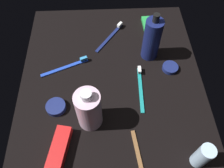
{
  "coord_description": "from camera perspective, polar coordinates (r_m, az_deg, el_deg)",
  "views": [
    {
      "loc": [
        41.59,
        -1.83,
        66.56
      ],
      "look_at": [
        0.0,
        0.0,
        3.0
      ],
      "focal_mm": 36.48,
      "sensor_mm": 36.0,
      "label": 1
    }
  ],
  "objects": [
    {
      "name": "toothbrush_blue",
      "position": [
        0.85,
        -11.07,
        4.46
      ],
      "size": [
        7.97,
        17.1,
        2.1
      ],
      "color": "blue",
      "rests_on": "ground_plane"
    },
    {
      "name": "cream_tin_right",
      "position": [
        0.76,
        -13.88,
        -5.59
      ],
      "size": [
        6.4,
        6.4,
        1.77
      ],
      "primitive_type": "cylinder",
      "color": "navy",
      "rests_on": "ground_plane"
    },
    {
      "name": "toothbrush_navy",
      "position": [
        0.94,
        -0.21,
        12.08
      ],
      "size": [
        15.25,
        11.58,
        2.1
      ],
      "color": "navy",
      "rests_on": "ground_plane"
    },
    {
      "name": "bodywash_bottle",
      "position": [
        0.67,
        -5.85,
        -6.36
      ],
      "size": [
        7.53,
        7.53,
        16.6
      ],
      "color": "silver",
      "rests_on": "ground_plane"
    },
    {
      "name": "toothbrush_brown",
      "position": [
        0.68,
        7.13,
        -19.25
      ],
      "size": [
        18.01,
        3.39,
        2.1
      ],
      "color": "brown",
      "rests_on": "ground_plane"
    },
    {
      "name": "deodorant_stick",
      "position": [
        0.68,
        21.72,
        -16.42
      ],
      "size": [
        4.08,
        4.08,
        10.07
      ],
      "primitive_type": "cylinder",
      "color": "silver",
      "rests_on": "ground_plane"
    },
    {
      "name": "lotion_bottle",
      "position": [
        0.83,
        9.96,
        11.01
      ],
      "size": [
        6.15,
        6.15,
        19.17
      ],
      "color": "navy",
      "rests_on": "ground_plane"
    },
    {
      "name": "cream_tin_left",
      "position": [
        0.85,
        14.37,
        3.98
      ],
      "size": [
        5.65,
        5.65,
        1.57
      ],
      "primitive_type": "cylinder",
      "color": "navy",
      "rests_on": "ground_plane"
    },
    {
      "name": "snack_bar_green",
      "position": [
        0.99,
        9.01,
        14.2
      ],
      "size": [
        10.58,
        4.51,
        1.5
      ],
      "primitive_type": "cube",
      "rotation": [
        0.0,
        0.0,
        0.05
      ],
      "color": "green",
      "rests_on": "ground_plane"
    },
    {
      "name": "toothpaste_box_red",
      "position": [
        0.69,
        -13.63,
        -17.31
      ],
      "size": [
        18.12,
        7.84,
        3.2
      ],
      "primitive_type": "cube",
      "rotation": [
        0.0,
        0.0,
        -0.2
      ],
      "color": "red",
      "rests_on": "ground_plane"
    },
    {
      "name": "ground_plane",
      "position": [
        0.79,
        -0.0,
        -1.43
      ],
      "size": [
        84.0,
        64.0,
        1.2
      ],
      "primitive_type": "cube",
      "color": "black"
    },
    {
      "name": "toothbrush_teal",
      "position": [
        0.79,
        7.15,
        -0.51
      ],
      "size": [
        18.03,
        1.89,
        2.1
      ],
      "color": "teal",
      "rests_on": "ground_plane"
    }
  ]
}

